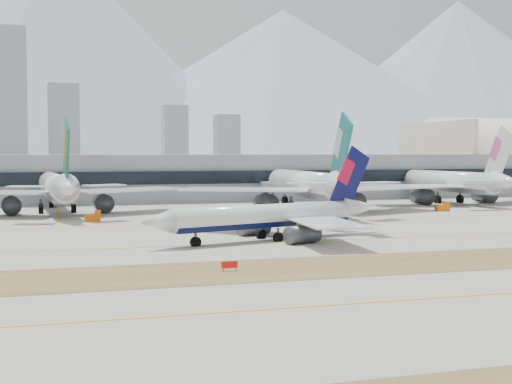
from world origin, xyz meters
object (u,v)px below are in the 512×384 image
object	(u,v)px
taxiing_airliner	(273,217)
widebody_eva	(58,189)
widebody_china_air	(451,183)
terminal	(177,177)
widebody_cathay	(308,186)

from	to	relation	value
taxiing_airliner	widebody_eva	xyz separation A→B (m)	(-35.42, 68.92, 2.24)
taxiing_airliner	widebody_china_air	size ratio (longest dim) A/B	0.76
widebody_china_air	terminal	size ratio (longest dim) A/B	0.23
widebody_china_air	taxiing_airliner	bearing A→B (deg)	129.72
taxiing_airliner	terminal	bearing A→B (deg)	-109.46
widebody_china_air	terminal	world-z (taller)	widebody_china_air
widebody_china_air	widebody_cathay	bearing A→B (deg)	104.59
widebody_china_air	terminal	xyz separation A→B (m)	(-76.85, 44.74, 1.27)
taxiing_airliner	widebody_cathay	distance (m)	62.87
widebody_eva	widebody_cathay	world-z (taller)	widebody_cathay
taxiing_airliner	widebody_eva	world-z (taller)	widebody_eva
widebody_eva	widebody_cathay	bearing A→B (deg)	-104.90
taxiing_airliner	terminal	xyz separation A→B (m)	(4.60, 116.20, 3.38)
taxiing_airliner	widebody_eva	size ratio (longest dim) A/B	0.74
widebody_eva	widebody_china_air	distance (m)	116.90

